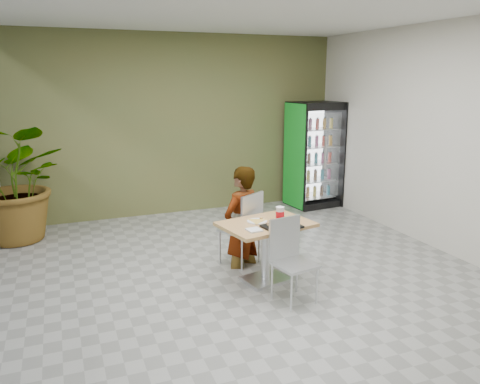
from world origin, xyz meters
name	(u,v)px	position (x,y,z in m)	size (l,w,h in m)	color
ground	(255,287)	(0.00, 0.00, 0.00)	(7.00, 7.00, 0.00)	gray
room_envelope	(256,155)	(0.00, 0.00, 1.60)	(6.00, 7.00, 3.20)	silver
dining_table	(266,240)	(0.20, 0.13, 0.54)	(1.17, 0.92, 0.75)	tan
chair_far	(246,223)	(0.17, 0.70, 0.58)	(0.60, 0.60, 0.99)	silver
chair_near	(290,253)	(0.25, -0.39, 0.55)	(0.48, 0.48, 0.93)	silver
seated_woman	(241,227)	(0.11, 0.74, 0.52)	(0.60, 0.39, 1.63)	black
pizza_plate	(257,220)	(0.11, 0.20, 0.77)	(0.34, 0.31, 0.03)	silver
soda_cup	(280,215)	(0.37, 0.11, 0.84)	(0.10, 0.10, 0.18)	silver
napkin_stack	(254,230)	(-0.06, -0.10, 0.76)	(0.15, 0.15, 0.02)	silver
cafeteria_tray	(282,226)	(0.29, -0.11, 0.76)	(0.42, 0.31, 0.02)	black
beverage_fridge	(315,155)	(2.53, 3.00, 1.00)	(0.98, 0.79, 1.99)	black
potted_plant	(18,182)	(-2.65, 2.86, 0.91)	(1.63, 1.41, 1.81)	#245A25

